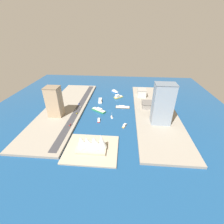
% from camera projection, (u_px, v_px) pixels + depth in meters
% --- Properties ---
extents(ground_plane, '(440.00, 440.00, 0.00)m').
position_uv_depth(ground_plane, '(109.00, 111.00, 274.45)').
color(ground_plane, navy).
extents(quay_west, '(70.00, 240.00, 3.32)m').
position_uv_depth(quay_west, '(155.00, 112.00, 267.69)').
color(quay_west, gray).
rests_on(quay_west, ground_plane).
extents(quay_east, '(70.00, 240.00, 3.32)m').
position_uv_depth(quay_east, '(66.00, 108.00, 279.59)').
color(quay_east, gray).
rests_on(quay_east, ground_plane).
extents(peninsula_point, '(63.79, 53.13, 2.00)m').
position_uv_depth(peninsula_point, '(92.00, 149.00, 186.82)').
color(peninsula_point, '#A89E89').
rests_on(peninsula_point, ground_plane).
extents(road_strip, '(10.69, 228.00, 0.15)m').
position_uv_depth(road_strip, '(79.00, 108.00, 276.91)').
color(road_strip, '#38383D').
rests_on(road_strip, quay_east).
extents(catamaran_blue, '(18.24, 18.74, 3.90)m').
position_uv_depth(catamaran_blue, '(115.00, 91.00, 352.87)').
color(catamaran_blue, blue).
rests_on(catamaran_blue, ground_plane).
extents(sailboat_small_white, '(4.21, 9.54, 10.15)m').
position_uv_depth(sailboat_small_white, '(112.00, 117.00, 253.28)').
color(sailboat_small_white, white).
rests_on(sailboat_small_white, ground_plane).
extents(barge_flat_brown, '(26.72, 9.54, 2.82)m').
position_uv_depth(barge_flat_brown, '(122.00, 107.00, 285.03)').
color(barge_flat_brown, brown).
rests_on(barge_flat_brown, ground_plane).
extents(ferry_white_commuter, '(9.84, 27.48, 5.51)m').
position_uv_depth(ferry_white_commuter, '(100.00, 100.00, 308.13)').
color(ferry_white_commuter, silver).
rests_on(ferry_white_commuter, ground_plane).
extents(tugboat_red, '(5.40, 12.78, 3.24)m').
position_uv_depth(tugboat_red, '(99.00, 120.00, 244.66)').
color(tugboat_red, red).
rests_on(tugboat_red, ground_plane).
extents(ferry_yellow_fast, '(19.11, 18.11, 7.44)m').
position_uv_depth(ferry_yellow_fast, '(118.00, 97.00, 323.67)').
color(ferry_yellow_fast, yellow).
rests_on(ferry_yellow_fast, ground_plane).
extents(water_taxi_orange, '(7.40, 13.10, 3.63)m').
position_uv_depth(water_taxi_orange, '(124.00, 125.00, 230.91)').
color(water_taxi_orange, orange).
rests_on(water_taxi_orange, ground_plane).
extents(ferry_green_doubledeck, '(27.64, 21.20, 6.26)m').
position_uv_depth(ferry_green_doubledeck, '(99.00, 110.00, 272.03)').
color(ferry_green_doubledeck, '#2D8C4C').
rests_on(ferry_green_doubledeck, ground_plane).
extents(carpark_squat_concrete, '(34.03, 23.59, 9.17)m').
position_uv_depth(carpark_squat_concrete, '(151.00, 105.00, 277.69)').
color(carpark_squat_concrete, gray).
rests_on(carpark_squat_concrete, quay_west).
extents(apartment_midrise_tan, '(22.18, 19.64, 48.97)m').
position_uv_depth(apartment_midrise_tan, '(54.00, 102.00, 242.46)').
color(apartment_midrise_tan, tan).
rests_on(apartment_midrise_tan, quay_east).
extents(tower_tall_glass, '(29.18, 20.18, 61.66)m').
position_uv_depth(tower_tall_glass, '(163.00, 104.00, 220.16)').
color(tower_tall_glass, '#8C9EB2').
rests_on(tower_tall_glass, quay_west).
extents(hotel_broad_white, '(17.74, 23.50, 14.89)m').
position_uv_depth(hotel_broad_white, '(142.00, 92.00, 322.07)').
color(hotel_broad_white, silver).
rests_on(hotel_broad_white, quay_west).
extents(van_white, '(1.84, 4.35, 1.59)m').
position_uv_depth(van_white, '(81.00, 106.00, 281.55)').
color(van_white, black).
rests_on(van_white, road_strip).
extents(hatchback_blue, '(2.00, 5.22, 1.49)m').
position_uv_depth(hatchback_blue, '(79.00, 104.00, 290.40)').
color(hatchback_blue, black).
rests_on(hatchback_blue, road_strip).
extents(taxi_yellow_cab, '(1.82, 4.30, 1.57)m').
position_uv_depth(taxi_yellow_cab, '(77.00, 113.00, 258.57)').
color(taxi_yellow_cab, black).
rests_on(taxi_yellow_cab, road_strip).
extents(sedan_silver, '(1.90, 5.13, 1.54)m').
position_uv_depth(sedan_silver, '(76.00, 109.00, 271.02)').
color(sedan_silver, black).
rests_on(sedan_silver, road_strip).
extents(pickup_red, '(2.06, 5.04, 1.58)m').
position_uv_depth(pickup_red, '(70.00, 125.00, 227.15)').
color(pickup_red, black).
rests_on(pickup_red, road_strip).
extents(traffic_light_waterfront, '(0.36, 0.36, 6.50)m').
position_uv_depth(traffic_light_waterfront, '(80.00, 110.00, 260.02)').
color(traffic_light_waterfront, black).
rests_on(traffic_light_waterfront, quay_east).
extents(opera_landmark, '(37.47, 23.47, 21.84)m').
position_uv_depth(opera_landmark, '(92.00, 143.00, 182.29)').
color(opera_landmark, '#BCAD93').
rests_on(opera_landmark, peninsula_point).
extents(park_tree_cluster, '(13.01, 18.68, 8.84)m').
position_uv_depth(park_tree_cluster, '(157.00, 108.00, 264.37)').
color(park_tree_cluster, brown).
rests_on(park_tree_cluster, quay_west).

